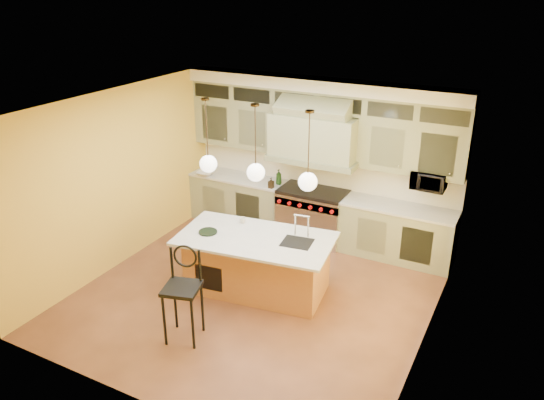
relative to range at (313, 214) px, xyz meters
The scene contains 18 objects.
floor 2.20m from the range, 90.00° to the right, with size 5.00×5.00×0.00m, color #55301D.
ceiling 3.23m from the range, 90.00° to the right, with size 5.00×5.00×0.00m, color white.
wall_back 1.03m from the range, 90.00° to the left, with size 5.00×5.00×0.00m, color gold.
wall_front 4.74m from the range, 90.00° to the right, with size 5.00×5.00×0.00m, color gold.
wall_left 3.43m from the range, 139.39° to the right, with size 5.00×5.00×0.00m, color gold.
wall_right 3.43m from the range, 40.61° to the right, with size 5.00×5.00×0.00m, color gold.
back_cabinetry 0.95m from the range, 90.00° to the left, with size 5.00×0.77×2.90m.
range is the anchor object (origin of this frame).
kitchen_island 1.99m from the range, 91.45° to the right, with size 2.42×1.51×1.35m.
counter_stool 3.46m from the range, 95.73° to the right, with size 0.56×0.56×1.29m.
microwave 2.18m from the range, ahead, with size 0.54×0.37×0.30m, color black.
oil_bottle_a 0.92m from the range, behind, with size 0.11×0.11×0.28m, color black.
oil_bottle_b 0.95m from the range, 163.47° to the right, with size 0.09×0.09×0.19m, color black.
fruit_bowl 2.22m from the range, behind, with size 0.32×0.32×0.08m, color silver.
cup 1.82m from the range, 105.47° to the right, with size 0.10×0.10×0.09m, color beige.
pendant_left 2.61m from the range, 113.33° to the right, with size 0.26×0.26×1.11m.
pendant_center 2.47m from the range, 91.61° to the right, with size 0.26×0.26×1.11m.
pendant_right 2.58m from the range, 69.44° to the right, with size 0.26×0.26×1.11m.
Camera 1 is at (3.39, -5.96, 4.46)m, focal length 35.00 mm.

